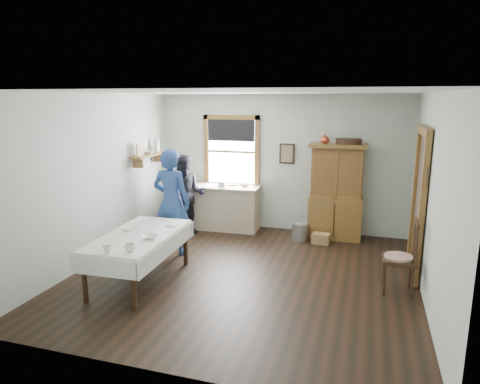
# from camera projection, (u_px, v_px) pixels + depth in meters

# --- Properties ---
(room) EXTENTS (5.01, 5.01, 2.70)m
(room) POSITION_uv_depth(u_px,v_px,m) (245.00, 188.00, 6.19)
(room) COLOR black
(room) RESTS_ON ground
(window) EXTENTS (1.18, 0.07, 1.48)m
(window) POSITION_uv_depth(u_px,v_px,m) (231.00, 148.00, 8.71)
(window) COLOR white
(window) RESTS_ON room
(doorway) EXTENTS (0.09, 1.14, 2.22)m
(doorway) POSITION_uv_depth(u_px,v_px,m) (420.00, 199.00, 6.33)
(doorway) COLOR #463C32
(doorway) RESTS_ON room
(wall_shelf) EXTENTS (0.24, 1.00, 0.44)m
(wall_shelf) POSITION_uv_depth(u_px,v_px,m) (149.00, 154.00, 8.25)
(wall_shelf) COLOR brown
(wall_shelf) RESTS_ON room
(framed_picture) EXTENTS (0.30, 0.04, 0.40)m
(framed_picture) POSITION_uv_depth(u_px,v_px,m) (287.00, 154.00, 8.40)
(framed_picture) COLOR #372213
(framed_picture) RESTS_ON room
(rug_beater) EXTENTS (0.01, 0.27, 0.27)m
(rug_beater) POSITION_uv_depth(u_px,v_px,m) (427.00, 167.00, 5.69)
(rug_beater) COLOR black
(rug_beater) RESTS_ON room
(work_counter) EXTENTS (1.58, 0.65, 0.90)m
(work_counter) POSITION_uv_depth(u_px,v_px,m) (221.00, 207.00, 8.70)
(work_counter) COLOR tan
(work_counter) RESTS_ON room
(china_hutch) EXTENTS (1.06, 0.52, 1.80)m
(china_hutch) POSITION_uv_depth(u_px,v_px,m) (336.00, 192.00, 8.02)
(china_hutch) COLOR brown
(china_hutch) RESTS_ON room
(dining_table) EXTENTS (1.01, 1.84, 0.72)m
(dining_table) POSITION_uv_depth(u_px,v_px,m) (140.00, 258.00, 6.17)
(dining_table) COLOR silver
(dining_table) RESTS_ON room
(spindle_chair) EXTENTS (0.48, 0.48, 1.04)m
(spindle_chair) POSITION_uv_depth(u_px,v_px,m) (399.00, 256.00, 5.81)
(spindle_chair) COLOR #372213
(spindle_chair) RESTS_ON room
(pail) EXTENTS (0.38, 0.38, 0.33)m
(pail) POSITION_uv_depth(u_px,v_px,m) (300.00, 232.00, 8.04)
(pail) COLOR #9EA2A6
(pail) RESTS_ON room
(wicker_basket) EXTENTS (0.33, 0.25, 0.19)m
(wicker_basket) POSITION_uv_depth(u_px,v_px,m) (321.00, 238.00, 7.87)
(wicker_basket) COLOR #A3754A
(wicker_basket) RESTS_ON room
(woman_blue) EXTENTS (0.63, 0.42, 1.68)m
(woman_blue) POSITION_uv_depth(u_px,v_px,m) (172.00, 206.00, 7.22)
(woman_blue) COLOR navy
(woman_blue) RESTS_ON room
(figure_dark) EXTENTS (0.81, 0.69, 1.44)m
(figure_dark) POSITION_uv_depth(u_px,v_px,m) (186.00, 197.00, 8.34)
(figure_dark) COLOR black
(figure_dark) RESTS_ON room
(table_cup_a) EXTENTS (0.14, 0.14, 0.10)m
(table_cup_a) POSITION_uv_depth(u_px,v_px,m) (130.00, 248.00, 5.40)
(table_cup_a) COLOR silver
(table_cup_a) RESTS_ON dining_table
(table_cup_b) EXTENTS (0.12, 0.12, 0.10)m
(table_cup_b) POSITION_uv_depth(u_px,v_px,m) (107.00, 249.00, 5.34)
(table_cup_b) COLOR silver
(table_cup_b) RESTS_ON dining_table
(table_bowl) EXTENTS (0.23, 0.23, 0.05)m
(table_bowl) POSITION_uv_depth(u_px,v_px,m) (151.00, 237.00, 5.89)
(table_bowl) COLOR silver
(table_bowl) RESTS_ON dining_table
(counter_book) EXTENTS (0.22, 0.26, 0.02)m
(counter_book) POSITION_uv_depth(u_px,v_px,m) (228.00, 184.00, 8.70)
(counter_book) COLOR #7B6952
(counter_book) RESTS_ON work_counter
(counter_bowl) EXTENTS (0.22, 0.22, 0.06)m
(counter_bowl) POSITION_uv_depth(u_px,v_px,m) (245.00, 185.00, 8.54)
(counter_bowl) COLOR silver
(counter_bowl) RESTS_ON work_counter
(shelf_bowl) EXTENTS (0.22, 0.22, 0.05)m
(shelf_bowl) POSITION_uv_depth(u_px,v_px,m) (149.00, 152.00, 8.25)
(shelf_bowl) COLOR silver
(shelf_bowl) RESTS_ON wall_shelf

